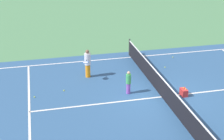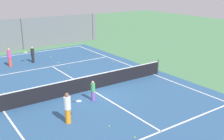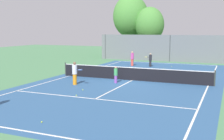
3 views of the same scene
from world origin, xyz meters
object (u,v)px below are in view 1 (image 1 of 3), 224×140
at_px(tennis_ball_8, 173,57).
at_px(tennis_ball_9, 34,97).
at_px(tennis_ball_3, 165,67).
at_px(ball_crate, 184,92).
at_px(tennis_ball_2, 64,90).
at_px(player_2, 88,63).
at_px(player_1, 128,82).

height_order(tennis_ball_8, tennis_ball_9, same).
bearing_deg(tennis_ball_3, tennis_ball_9, -74.91).
height_order(ball_crate, tennis_ball_2, ball_crate).
relative_size(tennis_ball_2, tennis_ball_9, 1.00).
distance_m(player_2, tennis_ball_3, 4.74).
xyz_separation_m(tennis_ball_3, tennis_ball_8, (-1.41, 1.08, 0.00)).
distance_m(ball_crate, tennis_ball_2, 6.05).
bearing_deg(tennis_ball_2, tennis_ball_3, 105.30).
bearing_deg(tennis_ball_9, player_1, 82.46).
bearing_deg(player_1, tennis_ball_2, -107.49).
distance_m(player_1, tennis_ball_3, 4.07).
relative_size(tennis_ball_3, tennis_ball_8, 1.00).
height_order(tennis_ball_2, tennis_ball_3, same).
xyz_separation_m(tennis_ball_8, tennis_ball_9, (3.47, -8.71, 0.00)).
height_order(ball_crate, tennis_ball_9, ball_crate).
xyz_separation_m(player_2, tennis_ball_8, (-1.67, 5.74, -0.79)).
bearing_deg(tennis_ball_3, player_1, -48.44).
xyz_separation_m(player_2, tennis_ball_2, (1.43, -1.48, -0.79)).
height_order(player_2, tennis_ball_8, player_2).
distance_m(player_1, tennis_ball_2, 3.34).
bearing_deg(player_2, tennis_ball_8, 106.18).
bearing_deg(ball_crate, player_2, -127.44).
relative_size(player_2, tennis_ball_9, 24.27).
distance_m(tennis_ball_2, tennis_ball_3, 6.37).
bearing_deg(player_1, ball_crate, 71.90).
bearing_deg(player_1, tennis_ball_9, -97.54).
height_order(tennis_ball_3, tennis_ball_9, same).
bearing_deg(player_2, tennis_ball_2, -46.04).
xyz_separation_m(ball_crate, tennis_ball_9, (-1.47, -7.24, -0.15)).
height_order(tennis_ball_2, tennis_ball_8, same).
height_order(player_2, tennis_ball_9, player_2).
bearing_deg(player_2, ball_crate, 52.56).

